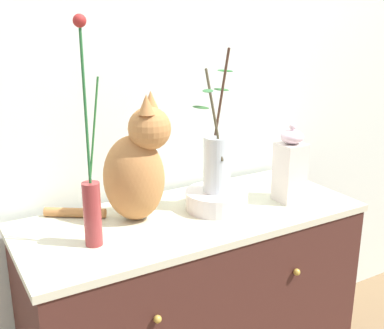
{
  "coord_description": "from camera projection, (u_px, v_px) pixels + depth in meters",
  "views": [
    {
      "loc": [
        -0.77,
        -1.33,
        1.46
      ],
      "look_at": [
        0.0,
        0.0,
        0.99
      ],
      "focal_mm": 44.59,
      "sensor_mm": 36.0,
      "label": 1
    }
  ],
  "objects": [
    {
      "name": "wall_back",
      "position": [
        148.0,
        63.0,
        1.79
      ],
      "size": [
        4.4,
        0.08,
        2.6
      ],
      "primitive_type": "cube",
      "color": "silver",
      "rests_on": "ground_plane"
    },
    {
      "name": "sideboard",
      "position": [
        192.0,
        313.0,
        1.78
      ],
      "size": [
        1.2,
        0.52,
        0.81
      ],
      "color": "#43221C",
      "rests_on": "ground_plane"
    },
    {
      "name": "cat_sitting",
      "position": [
        136.0,
        167.0,
        1.57
      ],
      "size": [
        0.4,
        0.32,
        0.43
      ],
      "color": "#B47640",
      "rests_on": "sideboard"
    },
    {
      "name": "vase_slim_green",
      "position": [
        91.0,
        196.0,
        1.39
      ],
      "size": [
        0.07,
        0.05,
        0.67
      ],
      "color": "maroon",
      "rests_on": "sideboard"
    },
    {
      "name": "bowl_porcelain",
      "position": [
        217.0,
        200.0,
        1.7
      ],
      "size": [
        0.22,
        0.22,
        0.07
      ],
      "primitive_type": "cylinder",
      "color": "silver",
      "rests_on": "sideboard"
    },
    {
      "name": "vase_glass_clear",
      "position": [
        217.0,
        161.0,
        1.66
      ],
      "size": [
        0.19,
        0.15,
        0.5
      ],
      "color": "silver",
      "rests_on": "bowl_porcelain"
    },
    {
      "name": "jar_lidded_porcelain",
      "position": [
        290.0,
        167.0,
        1.75
      ],
      "size": [
        0.09,
        0.09,
        0.29
      ],
      "color": "silver",
      "rests_on": "sideboard"
    }
  ]
}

